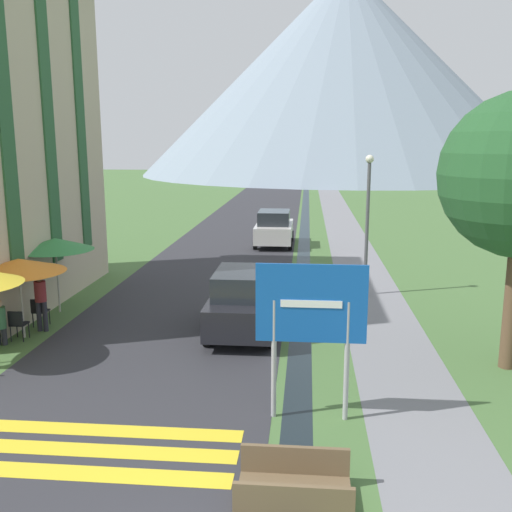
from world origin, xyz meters
name	(u,v)px	position (x,y,z in m)	size (l,w,h in m)	color
ground_plane	(277,259)	(0.00, 20.00, 0.00)	(160.00, 160.00, 0.00)	#476B38
road	(246,226)	(-2.50, 30.00, 0.00)	(6.40, 60.00, 0.01)	#2D2D33
footpath	(343,227)	(3.60, 30.00, 0.00)	(2.20, 60.00, 0.01)	slate
drainage_channel	(305,227)	(1.20, 30.00, 0.00)	(0.60, 60.00, 0.00)	black
crosswalk_marking	(84,450)	(-2.50, 3.25, 0.01)	(5.44, 1.84, 0.01)	yellow
mountain_distant	(344,73)	(6.80, 89.28, 15.78)	(63.99, 63.99, 31.56)	gray
road_sign	(311,317)	(1.43, 4.79, 2.06)	(2.09, 0.11, 3.08)	#9E9EA3
footbridge	(294,491)	(1.20, 2.05, 0.23)	(1.70, 1.10, 0.65)	brown
parked_car_near	(244,301)	(-0.40, 9.73, 0.91)	(1.87, 3.88, 1.82)	black
parked_car_far	(274,228)	(-0.35, 23.41, 0.91)	(1.93, 3.87, 1.82)	silver
cafe_chair_far_left	(39,310)	(-6.36, 9.68, 0.51)	(0.40, 0.40, 0.85)	black
cafe_chair_middle	(18,322)	(-6.40, 8.50, 0.51)	(0.40, 0.40, 0.85)	black
cafe_umbrella_middle_orange	(19,265)	(-6.38, 8.76, 2.03)	(2.47, 2.47, 2.22)	#B7B2A8
cafe_umbrella_rear_green	(55,244)	(-6.42, 11.16, 2.18)	(2.34, 2.34, 2.37)	#B7B2A8
person_seated_near	(0,320)	(-6.70, 8.16, 0.69)	(0.32, 0.32, 1.25)	#282833
person_standing_terrace	(41,298)	(-6.11, 9.33, 0.97)	(0.32, 0.32, 1.66)	#282833
streetlamp	(368,213)	(3.39, 14.13, 2.90)	(0.28, 0.28, 4.85)	#515156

